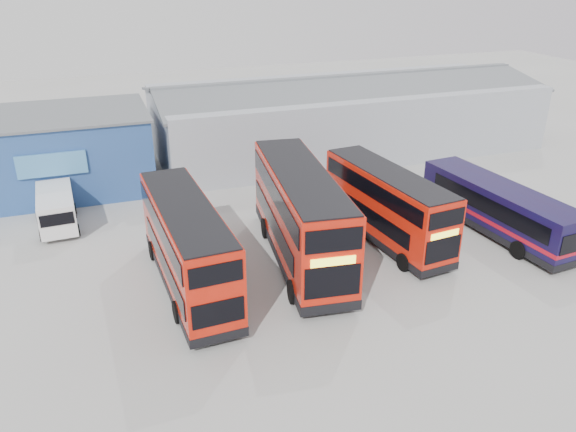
{
  "coord_description": "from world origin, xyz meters",
  "views": [
    {
      "loc": [
        -11.44,
        -20.51,
        14.01
      ],
      "look_at": [
        -2.62,
        4.1,
        2.1
      ],
      "focal_mm": 35.0,
      "sensor_mm": 36.0,
      "label": 1
    }
  ],
  "objects_px": {
    "double_decker_left": "(188,248)",
    "single_decker_blue": "(497,209)",
    "office_block": "(54,151)",
    "maintenance_shed": "(345,115)",
    "double_decker_right": "(386,207)",
    "panel_van": "(56,208)",
    "double_decker_centre": "(300,217)"
  },
  "relations": [
    {
      "from": "office_block",
      "to": "double_decker_right",
      "type": "bearing_deg",
      "value": -40.26
    },
    {
      "from": "office_block",
      "to": "double_decker_left",
      "type": "distance_m",
      "value": 16.72
    },
    {
      "from": "double_decker_right",
      "to": "panel_van",
      "type": "relative_size",
      "value": 1.96
    },
    {
      "from": "maintenance_shed",
      "to": "double_decker_right",
      "type": "height_order",
      "value": "maintenance_shed"
    },
    {
      "from": "double_decker_left",
      "to": "double_decker_right",
      "type": "relative_size",
      "value": 1.06
    },
    {
      "from": "double_decker_left",
      "to": "single_decker_blue",
      "type": "bearing_deg",
      "value": 177.78
    },
    {
      "from": "double_decker_right",
      "to": "panel_van",
      "type": "height_order",
      "value": "double_decker_right"
    },
    {
      "from": "maintenance_shed",
      "to": "double_decker_left",
      "type": "bearing_deg",
      "value": -132.38
    },
    {
      "from": "office_block",
      "to": "maintenance_shed",
      "type": "relative_size",
      "value": 0.4
    },
    {
      "from": "office_block",
      "to": "double_decker_left",
      "type": "height_order",
      "value": "office_block"
    },
    {
      "from": "office_block",
      "to": "maintenance_shed",
      "type": "bearing_deg",
      "value": 5.21
    },
    {
      "from": "double_decker_left",
      "to": "double_decker_right",
      "type": "bearing_deg",
      "value": -175.51
    },
    {
      "from": "office_block",
      "to": "double_decker_centre",
      "type": "bearing_deg",
      "value": -51.51
    },
    {
      "from": "double_decker_centre",
      "to": "double_decker_right",
      "type": "distance_m",
      "value": 5.17
    },
    {
      "from": "double_decker_left",
      "to": "panel_van",
      "type": "xyz_separation_m",
      "value": [
        -5.9,
        9.13,
        -0.93
      ]
    },
    {
      "from": "double_decker_right",
      "to": "single_decker_blue",
      "type": "distance_m",
      "value": 6.48
    },
    {
      "from": "double_decker_left",
      "to": "single_decker_blue",
      "type": "relative_size",
      "value": 0.96
    },
    {
      "from": "single_decker_blue",
      "to": "maintenance_shed",
      "type": "bearing_deg",
      "value": -91.11
    },
    {
      "from": "maintenance_shed",
      "to": "double_decker_centre",
      "type": "relative_size",
      "value": 2.66
    },
    {
      "from": "maintenance_shed",
      "to": "panel_van",
      "type": "height_order",
      "value": "maintenance_shed"
    },
    {
      "from": "office_block",
      "to": "double_decker_centre",
      "type": "relative_size",
      "value": 1.07
    },
    {
      "from": "maintenance_shed",
      "to": "double_decker_right",
      "type": "distance_m",
      "value": 17.09
    },
    {
      "from": "double_decker_left",
      "to": "double_decker_right",
      "type": "xyz_separation_m",
      "value": [
        10.97,
        1.36,
        -0.13
      ]
    },
    {
      "from": "office_block",
      "to": "single_decker_blue",
      "type": "xyz_separation_m",
      "value": [
        23.19,
        -15.54,
        -1.19
      ]
    },
    {
      "from": "double_decker_centre",
      "to": "double_decker_right",
      "type": "xyz_separation_m",
      "value": [
        5.13,
        0.48,
        -0.39
      ]
    },
    {
      "from": "single_decker_blue",
      "to": "double_decker_centre",
      "type": "bearing_deg",
      "value": -8.89
    },
    {
      "from": "maintenance_shed",
      "to": "single_decker_blue",
      "type": "bearing_deg",
      "value": -86.11
    },
    {
      "from": "single_decker_blue",
      "to": "panel_van",
      "type": "height_order",
      "value": "single_decker_blue"
    },
    {
      "from": "double_decker_right",
      "to": "double_decker_left",
      "type": "bearing_deg",
      "value": -178.67
    },
    {
      "from": "office_block",
      "to": "single_decker_blue",
      "type": "relative_size",
      "value": 1.17
    },
    {
      "from": "office_block",
      "to": "double_decker_right",
      "type": "xyz_separation_m",
      "value": [
        16.87,
        -14.28,
        -0.6
      ]
    },
    {
      "from": "double_decker_left",
      "to": "office_block",
      "type": "bearing_deg",
      "value": -71.9
    }
  ]
}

